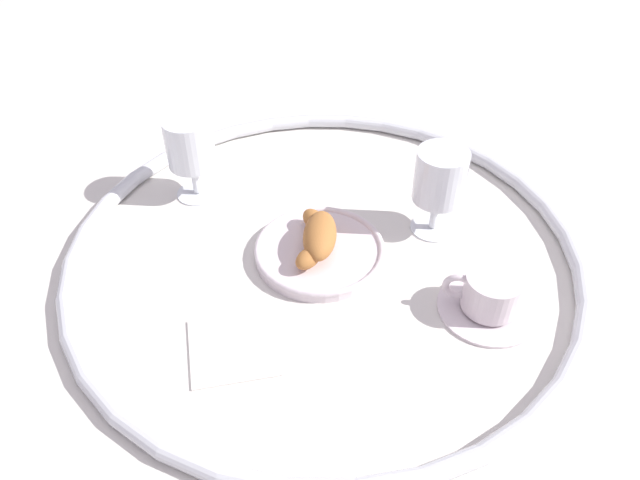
{
  "coord_description": "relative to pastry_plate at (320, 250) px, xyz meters",
  "views": [
    {
      "loc": [
        -0.66,
        -0.07,
        0.63
      ],
      "look_at": [
        0.0,
        0.01,
        0.03
      ],
      "focal_mm": 34.89,
      "sensor_mm": 36.0,
      "label": 1
    }
  ],
  "objects": [
    {
      "name": "ground_plane",
      "position": [
        -0.0,
        -0.01,
        -0.01
      ],
      "size": [
        2.2,
        2.2,
        0.0
      ],
      "primitive_type": "plane",
      "color": "silver"
    },
    {
      "name": "pastry_plate",
      "position": [
        0.0,
        0.0,
        0.0
      ],
      "size": [
        0.19,
        0.19,
        0.02
      ],
      "color": "silver",
      "rests_on": "ground_plane"
    },
    {
      "name": "coffee_cup_near",
      "position": [
        -0.08,
        -0.24,
        0.02
      ],
      "size": [
        0.14,
        0.14,
        0.06
      ],
      "color": "silver",
      "rests_on": "ground_plane"
    },
    {
      "name": "croissant_large",
      "position": [
        -0.0,
        0.0,
        0.03
      ],
      "size": [
        0.14,
        0.06,
        0.04
      ],
      "color": "#AD6B33",
      "rests_on": "pastry_plate"
    },
    {
      "name": "table_chrome_rim",
      "position": [
        -0.0,
        -0.01,
        0.0
      ],
      "size": [
        0.75,
        0.75,
        0.02
      ],
      "primitive_type": "torus",
      "color": "silver",
      "rests_on": "ground_plane"
    },
    {
      "name": "juice_glass_right",
      "position": [
        0.12,
        0.22,
        0.08
      ],
      "size": [
        0.08,
        0.08,
        0.14
      ],
      "color": "white",
      "rests_on": "ground_plane"
    },
    {
      "name": "juice_glass_left",
      "position": [
        0.08,
        -0.17,
        0.09
      ],
      "size": [
        0.08,
        0.08,
        0.14
      ],
      "color": "white",
      "rests_on": "ground_plane"
    },
    {
      "name": "folded_napkin",
      "position": [
        -0.18,
        0.09,
        -0.01
      ],
      "size": [
        0.14,
        0.14,
        0.01
      ],
      "primitive_type": "cube",
      "rotation": [
        0.0,
        0.0,
        0.32
      ],
      "color": "silver",
      "rests_on": "ground_plane"
    }
  ]
}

